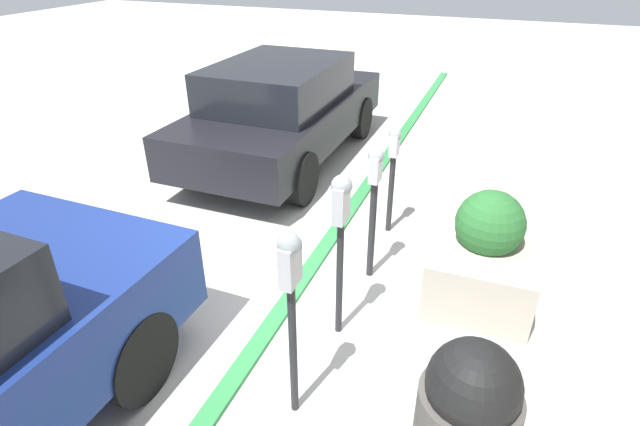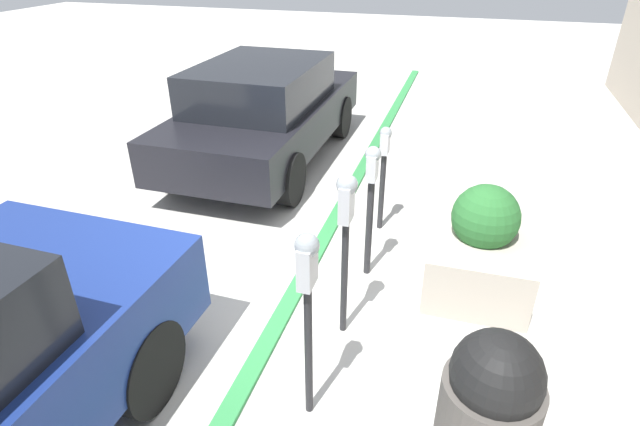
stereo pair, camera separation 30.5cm
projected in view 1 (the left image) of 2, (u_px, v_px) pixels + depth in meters
The scene contains 9 objects.
ground_plane at pixel (305, 289), 5.00m from camera, with size 40.00×40.00×0.00m, color beige.
curb_strip at pixel (298, 286), 5.01m from camera, with size 19.00×0.16×0.04m.
parking_meter_nearest at pixel (291, 286), 3.19m from camera, with size 0.19×0.16×1.53m.
parking_meter_second at pixel (341, 221), 3.93m from camera, with size 0.20×0.17×1.53m.
parking_meter_middle at pixel (374, 191), 4.75m from camera, with size 0.18×0.15×1.41m.
parking_meter_fourth at pixel (393, 163), 5.58m from camera, with size 0.16×0.14×1.27m.
planter_box at pixel (484, 256), 4.76m from camera, with size 1.23×0.95×1.10m.
parked_car_middle at pixel (283, 110), 7.53m from camera, with size 4.26×1.89×1.53m.
trash_bin at pixel (465, 425), 2.92m from camera, with size 0.59×0.59×1.19m.
Camera 1 is at (-3.68, -1.57, 3.10)m, focal length 28.00 mm.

